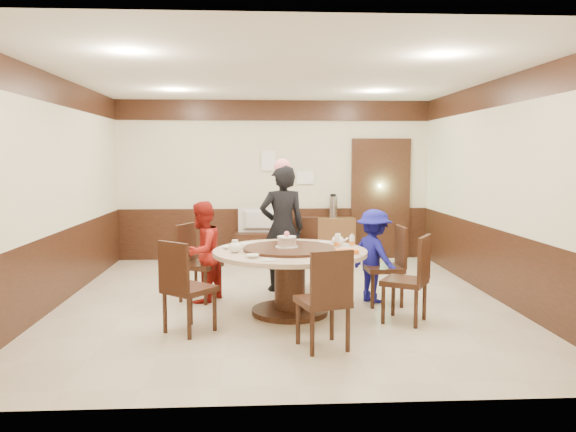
{
  "coord_description": "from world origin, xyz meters",
  "views": [
    {
      "loc": [
        -0.31,
        -6.95,
        1.81
      ],
      "look_at": [
        0.07,
        -0.19,
        1.1
      ],
      "focal_mm": 35.0,
      "sensor_mm": 36.0,
      "label": 1
    }
  ],
  "objects": [
    {
      "name": "notice_left",
      "position": [
        -0.1,
        2.96,
        1.75
      ],
      "size": [
        0.25,
        0.0,
        0.35
      ],
      "primitive_type": "cube",
      "color": "white",
      "rests_on": "room"
    },
    {
      "name": "chair_1",
      "position": [
        0.31,
        0.7,
        0.3
      ],
      "size": [
        0.52,
        0.52,
        0.97
      ],
      "rotation": [
        0.0,
        0.0,
        2.95
      ],
      "color": "black",
      "rests_on": "ground"
    },
    {
      "name": "person_blue",
      "position": [
        1.15,
        -0.1,
        0.58
      ],
      "size": [
        0.75,
        0.87,
        1.17
      ],
      "primitive_type": "imported",
      "rotation": [
        0.0,
        0.0,
        2.1
      ],
      "color": "navy",
      "rests_on": "ground"
    },
    {
      "name": "teapot_right",
      "position": [
        0.66,
        -0.31,
        0.81
      ],
      "size": [
        0.17,
        0.15,
        0.13
      ],
      "primitive_type": "ellipsoid",
      "color": "white",
      "rests_on": "banquet_table"
    },
    {
      "name": "birthday_cake",
      "position": [
        0.03,
        -0.57,
        0.84
      ],
      "size": [
        0.27,
        0.27,
        0.19
      ],
      "color": "white",
      "rests_on": "banquet_table"
    },
    {
      "name": "bowl_2",
      "position": [
        -0.36,
        -1.07,
        0.77
      ],
      "size": [
        0.14,
        0.14,
        0.03
      ],
      "primitive_type": "imported",
      "color": "white",
      "rests_on": "banquet_table"
    },
    {
      "name": "bowl_4",
      "position": [
        -0.65,
        -0.47,
        0.77
      ],
      "size": [
        0.13,
        0.13,
        0.03
      ],
      "primitive_type": "imported",
      "color": "white",
      "rests_on": "banquet_table"
    },
    {
      "name": "banquet_table",
      "position": [
        0.07,
        -0.59,
        0.53
      ],
      "size": [
        1.77,
        1.77,
        0.78
      ],
      "color": "black",
      "rests_on": "ground"
    },
    {
      "name": "television",
      "position": [
        -0.27,
        2.75,
        0.72
      ],
      "size": [
        0.76,
        0.18,
        0.43
      ],
      "primitive_type": "imported",
      "rotation": [
        0.0,
        0.0,
        3.03
      ],
      "color": "gray",
      "rests_on": "tv_stand"
    },
    {
      "name": "tv_stand",
      "position": [
        -0.27,
        2.75,
        0.25
      ],
      "size": [
        0.85,
        0.45,
        0.5
      ],
      "primitive_type": "cube",
      "color": "black",
      "rests_on": "ground"
    },
    {
      "name": "bottle_1",
      "position": [
        0.79,
        -0.58,
        0.83
      ],
      "size": [
        0.06,
        0.06,
        0.16
      ],
      "primitive_type": "cylinder",
      "color": "white",
      "rests_on": "banquet_table"
    },
    {
      "name": "thermos",
      "position": [
        1.03,
        2.78,
        0.94
      ],
      "size": [
        0.15,
        0.15,
        0.38
      ],
      "primitive_type": "cylinder",
      "color": "silver",
      "rests_on": "side_cabinet"
    },
    {
      "name": "chair_2",
      "position": [
        -1.05,
        0.09,
        0.3
      ],
      "size": [
        0.59,
        0.59,
        0.97
      ],
      "rotation": [
        0.0,
        0.0,
        4.26
      ],
      "color": "black",
      "rests_on": "ground"
    },
    {
      "name": "chair_0",
      "position": [
        1.27,
        -0.24,
        0.3
      ],
      "size": [
        0.46,
        0.45,
        0.97
      ],
      "rotation": [
        0.0,
        0.0,
        1.6
      ],
      "color": "black",
      "rests_on": "ground"
    },
    {
      "name": "chair_3",
      "position": [
        -1.03,
        -1.23,
        0.3
      ],
      "size": [
        0.62,
        0.62,
        0.97
      ],
      "rotation": [
        0.0,
        0.0,
        5.58
      ],
      "color": "black",
      "rests_on": "ground"
    },
    {
      "name": "person_standing",
      "position": [
        0.03,
        0.57,
        0.85
      ],
      "size": [
        0.68,
        0.51,
        1.7
      ],
      "primitive_type": "imported",
      "rotation": [
        0.0,
        0.0,
        3.32
      ],
      "color": "black",
      "rests_on": "ground"
    },
    {
      "name": "bowl_3",
      "position": [
        0.72,
        -0.76,
        0.77
      ],
      "size": [
        0.13,
        0.13,
        0.04
      ],
      "primitive_type": "imported",
      "color": "white",
      "rests_on": "banquet_table"
    },
    {
      "name": "bottle_0",
      "position": [
        0.6,
        -0.64,
        0.83
      ],
      "size": [
        0.06,
        0.06,
        0.16
      ],
      "primitive_type": "cylinder",
      "color": "white",
      "rests_on": "banquet_table"
    },
    {
      "name": "person_red",
      "position": [
        -1.0,
        0.03,
        0.63
      ],
      "size": [
        0.7,
        0.76,
        1.26
      ],
      "primitive_type": "imported",
      "rotation": [
        0.0,
        0.0,
        4.25
      ],
      "color": "#A31C15",
      "rests_on": "ground"
    },
    {
      "name": "teapot_left",
      "position": [
        -0.56,
        -0.74,
        0.81
      ],
      "size": [
        0.17,
        0.15,
        0.13
      ],
      "primitive_type": "ellipsoid",
      "color": "white",
      "rests_on": "banquet_table"
    },
    {
      "name": "side_cabinet",
      "position": [
        1.0,
        2.78,
        0.38
      ],
      "size": [
        0.8,
        0.4,
        0.75
      ],
      "primitive_type": "cube",
      "color": "brown",
      "rests_on": "ground"
    },
    {
      "name": "chair_4",
      "position": [
        0.31,
        -1.8,
        0.3
      ],
      "size": [
        0.55,
        0.56,
        0.97
      ],
      "rotation": [
        0.0,
        0.0,
        6.58
      ],
      "color": "black",
      "rests_on": "ground"
    },
    {
      "name": "chair_5",
      "position": [
        1.33,
        -0.99,
        0.3
      ],
      "size": [
        0.61,
        0.6,
        0.97
      ],
      "rotation": [
        0.0,
        0.0,
        7.31
      ],
      "color": "black",
      "rests_on": "ground"
    },
    {
      "name": "bowl_1",
      "position": [
        0.43,
        -1.14,
        0.77
      ],
      "size": [
        0.14,
        0.14,
        0.04
      ],
      "primitive_type": "imported",
      "color": "white",
      "rests_on": "banquet_table"
    },
    {
      "name": "saucer_near",
      "position": [
        -0.18,
        -1.24,
        0.76
      ],
      "size": [
        0.18,
        0.18,
        0.01
      ],
      "primitive_type": "cylinder",
      "color": "white",
      "rests_on": "banquet_table"
    },
    {
      "name": "shrimp_platter",
      "position": [
        0.67,
        -0.97,
        0.78
      ],
      "size": [
        0.3,
        0.2,
        0.06
      ],
      "color": "white",
      "rests_on": "banquet_table"
    },
    {
      "name": "bowl_0",
      "position": [
        -0.46,
        -0.27,
        0.77
      ],
      "size": [
        0.13,
        0.13,
        0.03
      ],
      "primitive_type": "imported",
      "color": "white",
      "rests_on": "banquet_table"
    },
    {
      "name": "room",
      "position": [
        0.01,
        0.01,
        1.08
      ],
      "size": [
        6.0,
        6.04,
        2.84
      ],
      "color": "beige",
      "rests_on": "ground"
    },
    {
      "name": "notice_right",
      "position": [
        0.55,
        2.96,
        1.45
      ],
      "size": [
        0.3,
        0.0,
        0.22
      ],
      "primitive_type": "cube",
      "color": "white",
      "rests_on": "room"
    },
    {
      "name": "saucer_far",
      "position": [
        0.52,
        -0.09,
        0.76
      ],
      "size": [
        0.18,
        0.18,
        0.01
      ],
      "primitive_type": "cylinder",
      "color": "white",
      "rests_on": "banquet_table"
    }
  ]
}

